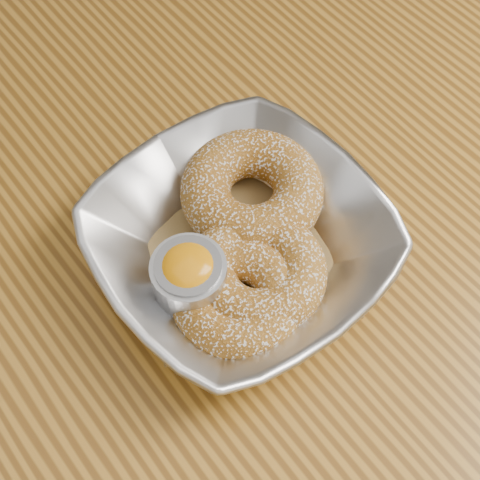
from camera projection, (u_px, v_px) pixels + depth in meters
ground_plane at (204, 448)px, 1.17m from camera, size 4.00×4.00×0.00m
table at (171, 290)px, 0.61m from camera, size 1.20×0.80×0.75m
serving_bowl at (240, 243)px, 0.49m from camera, size 0.21×0.21×0.05m
parchment at (240, 254)px, 0.50m from camera, size 0.19×0.19×0.00m
donut_back at (252, 191)px, 0.51m from camera, size 0.13×0.13×0.04m
donut_front at (257, 272)px, 0.47m from camera, size 0.12×0.12×0.04m
donut_extra at (238, 298)px, 0.46m from camera, size 0.11×0.11×0.03m
ramekin at (190, 279)px, 0.46m from camera, size 0.05×0.05×0.05m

